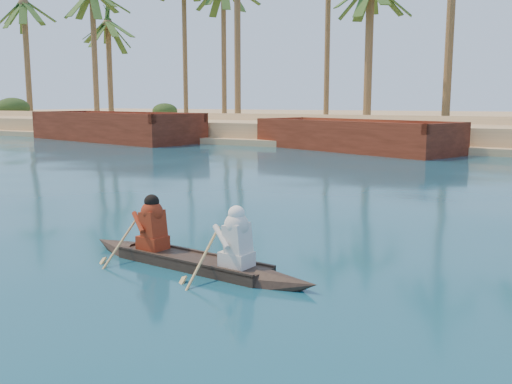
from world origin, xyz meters
The scene contains 3 objects.
canoe centered at (-7.10, -0.31, 0.25)m, with size 4.68×1.19×1.28m.
barge_left centered at (-28.75, 22.00, 0.79)m, with size 14.17×7.35×2.25m.
barge_mid centered at (-12.00, 22.34, 0.67)m, with size 12.18×7.73×1.93m.
Camera 1 is at (-1.96, -7.72, 2.68)m, focal length 40.00 mm.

